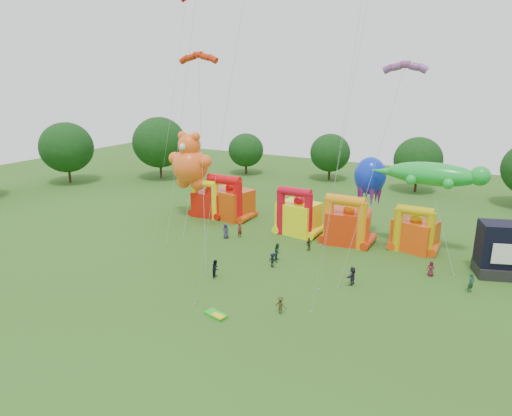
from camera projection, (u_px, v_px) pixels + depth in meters
The scene contains 23 objects.
ground at pixel (174, 333), 36.06m from camera, with size 160.00×160.00×0.00m, color #305317.
tree_ring at pixel (162, 254), 35.41m from camera, with size 126.38×128.51×12.07m.
bouncy_castle_0 at pixel (209, 201), 65.89m from camera, with size 4.78×4.01×5.62m.
bouncy_castle_1 at pixel (229, 201), 64.94m from camera, with size 6.54×5.71×6.50m.
bouncy_castle_2 at pixel (298, 216), 58.34m from camera, with size 5.33×4.52×6.34m.
bouncy_castle_3 at pixel (348, 224), 55.05m from camera, with size 5.97×5.16×6.25m.
bouncy_castle_4 at pixel (415, 233), 52.81m from camera, with size 5.31×4.66×5.59m.
teddy_bear_kite at pixel (189, 185), 62.92m from camera, with size 8.19×10.67×12.29m.
gecko_kite at pixel (439, 209), 49.52m from camera, with size 12.87×8.42×10.50m.
octopus_kite at pixel (355, 205), 56.14m from camera, with size 5.73×8.65×10.16m.
parafoil_kites at pixel (239, 155), 48.06m from camera, with size 29.88×14.21×30.29m.
diamond_kites at pixel (270, 119), 42.30m from camera, with size 26.25×17.21×40.19m.
folded_kite_bundle at pixel (216, 315), 38.59m from camera, with size 2.18×1.47×0.31m.
spectator_0 at pixel (226, 231), 57.03m from camera, with size 0.91×0.59×1.87m, color #2E2A47.
spectator_1 at pixel (240, 230), 57.31m from camera, with size 0.68×0.45×1.87m, color maroon.
spectator_2 at pixel (278, 252), 50.11m from camera, with size 0.95×0.74×1.96m, color #173A29.
spectator_3 at pixel (273, 260), 48.39m from camera, with size 1.00×0.57×1.55m, color black.
spectator_4 at pixel (309, 244), 52.99m from camera, with size 0.94×0.39×1.60m, color #392F17.
spectator_5 at pixel (352, 276), 44.24m from camera, with size 1.72×0.55×1.85m, color #272239.
spectator_6 at pixel (431, 269), 46.21m from camera, with size 0.79×0.51×1.62m, color #591923.
spectator_7 at pixel (471, 283), 42.65m from camera, with size 0.72×0.47×1.97m, color #1B4530.
spectator_8 at pixel (216, 269), 45.90m from camera, with size 0.90×0.70×1.85m, color black.
spectator_9 at pixel (281, 305), 38.89m from camera, with size 1.01×0.58×1.57m, color #3D3418.
Camera 1 is at (21.02, -24.84, 19.56)m, focal length 32.00 mm.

